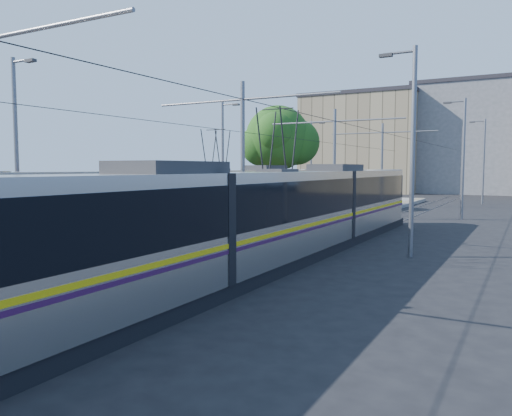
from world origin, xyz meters
The scene contains 13 objects.
ground centered at (0.00, 0.00, 0.00)m, with size 160.00×160.00×0.00m, color black.
platform centered at (0.00, 17.00, 0.15)m, with size 4.00×50.00×0.30m, color gray.
tactile_strip_left centered at (-1.45, 17.00, 0.30)m, with size 0.70×50.00×0.01m, color gray.
tactile_strip_right centered at (1.45, 17.00, 0.30)m, with size 0.70×50.00×0.01m, color gray.
rails centered at (0.00, 17.00, 0.02)m, with size 8.71×70.00×0.03m.
tram_left centered at (-3.60, 11.24, 1.71)m, with size 2.43×29.08×5.50m.
tram_right centered at (3.60, 4.30, 1.86)m, with size 2.43×30.19×5.50m.
catenary centered at (0.00, 14.15, 4.52)m, with size 9.20×70.00×7.00m.
street_lamps centered at (0.00, 21.00, 4.18)m, with size 15.18×38.22×8.00m.
shelter centered at (-0.12, 12.70, 1.62)m, with size 1.00×1.29×2.51m.
tree centered at (-6.68, 25.94, 5.80)m, with size 5.90×5.45×8.57m.
building_left centered at (-10.00, 60.00, 6.97)m, with size 16.32×12.24×13.93m.
building_centre centered at (6.00, 64.00, 7.47)m, with size 18.36×14.28×14.92m.
Camera 1 is at (11.48, -11.55, 3.44)m, focal length 35.00 mm.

